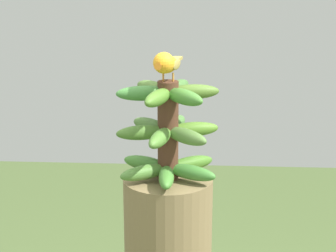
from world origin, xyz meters
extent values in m
cylinder|color=#4C2D1E|center=(0.00, 0.00, 1.51)|extent=(0.06, 0.06, 0.27)
ellipsoid|color=#3D792F|center=(0.06, -0.03, 1.41)|extent=(0.14, 0.10, 0.04)
ellipsoid|color=#437424|center=(0.06, 0.04, 1.41)|extent=(0.14, 0.11, 0.04)
ellipsoid|color=#4A752B|center=(0.00, 0.07, 1.41)|extent=(0.05, 0.14, 0.04)
ellipsoid|color=#40792D|center=(-0.06, 0.03, 1.41)|extent=(0.14, 0.10, 0.04)
ellipsoid|color=#4B7B32|center=(-0.06, -0.04, 1.41)|extent=(0.14, 0.11, 0.04)
ellipsoid|color=#437E30|center=(0.00, -0.07, 1.41)|extent=(0.05, 0.14, 0.04)
ellipsoid|color=#517636|center=(0.05, -0.05, 1.51)|extent=(0.13, 0.13, 0.04)
ellipsoid|color=#4E7A25|center=(0.06, 0.02, 1.51)|extent=(0.15, 0.08, 0.04)
ellipsoid|color=#457434|center=(0.02, 0.07, 1.51)|extent=(0.07, 0.15, 0.04)
ellipsoid|color=#456B2F|center=(-0.05, 0.05, 1.51)|extent=(0.13, 0.13, 0.04)
ellipsoid|color=#446E29|center=(-0.06, -0.02, 1.51)|extent=(0.15, 0.08, 0.04)
ellipsoid|color=#4D7C30|center=(-0.02, -0.07, 1.51)|extent=(0.07, 0.15, 0.04)
ellipsoid|color=#3F6B30|center=(0.02, 0.06, 1.62)|extent=(0.08, 0.15, 0.04)
ellipsoid|color=#4D732E|center=(-0.04, 0.05, 1.62)|extent=(0.12, 0.13, 0.04)
ellipsoid|color=#3D7934|center=(-0.06, -0.01, 1.62)|extent=(0.15, 0.07, 0.04)
ellipsoid|color=#497727|center=(-0.02, -0.06, 1.62)|extent=(0.08, 0.15, 0.04)
ellipsoid|color=#40792D|center=(0.04, -0.05, 1.62)|extent=(0.12, 0.13, 0.04)
ellipsoid|color=#4A6B26|center=(0.06, 0.01, 1.62)|extent=(0.15, 0.07, 0.04)
cone|color=#4C2D1E|center=(-0.02, 0.03, 1.49)|extent=(0.04, 0.04, 0.06)
cylinder|color=#C68933|center=(-0.01, 0.00, 1.66)|extent=(0.01, 0.01, 0.02)
cylinder|color=#C68933|center=(0.01, 0.00, 1.66)|extent=(0.01, 0.00, 0.02)
ellipsoid|color=orange|center=(0.00, 0.00, 1.69)|extent=(0.06, 0.10, 0.04)
ellipsoid|color=olive|center=(-0.02, 0.01, 1.69)|extent=(0.02, 0.07, 0.03)
ellipsoid|color=olive|center=(0.02, 0.00, 1.69)|extent=(0.02, 0.07, 0.03)
cube|color=olive|center=(0.02, 0.07, 1.69)|extent=(0.04, 0.07, 0.01)
sphere|color=orange|center=(-0.01, -0.04, 1.70)|extent=(0.05, 0.05, 0.05)
sphere|color=black|center=(0.01, -0.05, 1.71)|extent=(0.01, 0.01, 0.01)
cone|color=orange|center=(-0.02, -0.07, 1.70)|extent=(0.03, 0.03, 0.02)
camera|label=1|loc=(0.09, -1.47, 1.94)|focal=62.19mm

